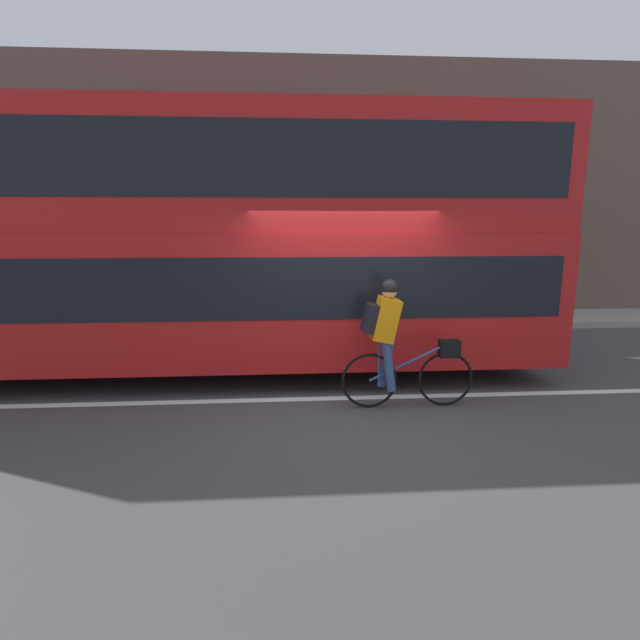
% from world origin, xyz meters
% --- Properties ---
extents(ground_plane, '(80.00, 80.00, 0.00)m').
position_xyz_m(ground_plane, '(0.00, 0.00, 0.00)').
color(ground_plane, '#424244').
extents(road_center_line, '(50.00, 0.14, 0.01)m').
position_xyz_m(road_center_line, '(0.00, 0.04, 0.00)').
color(road_center_line, silver).
rests_on(road_center_line, ground_plane).
extents(sidewalk_curb, '(60.00, 1.62, 0.14)m').
position_xyz_m(sidewalk_curb, '(0.00, 4.86, 0.07)').
color(sidewalk_curb, gray).
rests_on(sidewalk_curb, ground_plane).
extents(building_facade, '(60.00, 0.30, 6.01)m').
position_xyz_m(building_facade, '(0.00, 5.82, 3.01)').
color(building_facade, brown).
rests_on(building_facade, ground_plane).
extents(bus, '(11.02, 2.46, 3.91)m').
position_xyz_m(bus, '(-2.31, 1.38, 2.17)').
color(bus, black).
rests_on(bus, ground_plane).
extents(cyclist_on_bike, '(1.72, 0.32, 1.67)m').
position_xyz_m(cyclist_on_bike, '(0.59, -0.32, 0.89)').
color(cyclist_on_bike, black).
rests_on(cyclist_on_bike, ground_plane).
extents(trash_bin, '(0.59, 0.59, 0.97)m').
position_xyz_m(trash_bin, '(2.86, 4.78, 0.63)').
color(trash_bin, '#515156').
rests_on(trash_bin, sidewalk_curb).
extents(street_sign_post, '(0.36, 0.09, 2.21)m').
position_xyz_m(street_sign_post, '(-4.02, 4.77, 1.39)').
color(street_sign_post, '#59595B').
rests_on(street_sign_post, sidewalk_curb).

